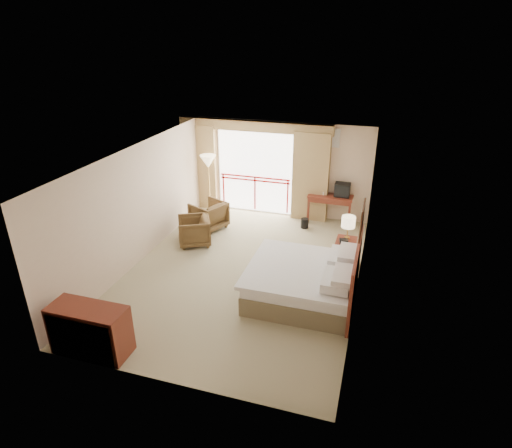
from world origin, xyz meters
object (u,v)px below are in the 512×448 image
(table_lamp, at_px, (348,222))
(armchair_near, at_px, (195,243))
(armchair_far, at_px, (209,228))
(floor_lamp, at_px, (208,164))
(dresser, at_px, (90,330))
(bed, at_px, (305,281))
(tv, at_px, (342,190))
(wastebasket, at_px, (305,223))
(side_table, at_px, (200,222))
(desk, at_px, (331,200))
(nightstand, at_px, (345,253))

(table_lamp, height_order, armchair_near, table_lamp)
(table_lamp, xyz_separation_m, armchair_far, (-3.78, 0.93, -1.07))
(table_lamp, bearing_deg, floor_lamp, 155.47)
(dresser, bearing_deg, bed, 37.53)
(tv, bearing_deg, wastebasket, -166.09)
(wastebasket, relative_size, side_table, 0.54)
(tv, xyz_separation_m, armchair_near, (-3.37, -2.36, -0.99))
(armchair_near, bearing_deg, bed, 36.57)
(bed, bearing_deg, wastebasket, 100.91)
(desk, bearing_deg, armchair_near, -139.37)
(tv, relative_size, armchair_near, 0.52)
(armchair_near, height_order, floor_lamp, floor_lamp)
(floor_lamp, bearing_deg, desk, 7.82)
(nightstand, distance_m, armchair_near, 3.78)
(armchair_near, distance_m, dresser, 4.18)
(desk, bearing_deg, side_table, -147.66)
(desk, bearing_deg, dresser, -112.61)
(bed, relative_size, table_lamp, 3.93)
(tv, bearing_deg, side_table, -173.63)
(table_lamp, bearing_deg, desk, 106.27)
(bed, relative_size, tv, 5.15)
(wastebasket, distance_m, dresser, 6.42)
(armchair_far, height_order, floor_lamp, floor_lamp)
(armchair_near, bearing_deg, armchair_far, 153.51)
(floor_lamp, bearing_deg, armchair_near, -79.05)
(bed, relative_size, armchair_near, 2.70)
(tv, distance_m, wastebasket, 1.37)
(bed, height_order, side_table, bed)
(tv, bearing_deg, armchair_near, -165.61)
(armchair_near, bearing_deg, table_lamp, 63.61)
(nightstand, height_order, armchair_far, nightstand)
(armchair_far, bearing_deg, tv, 136.33)
(desk, relative_size, armchair_near, 1.56)
(nightstand, distance_m, floor_lamp, 4.73)
(armchair_near, distance_m, floor_lamp, 2.50)
(nightstand, relative_size, wastebasket, 2.44)
(nightstand, relative_size, table_lamp, 1.20)
(table_lamp, distance_m, side_table, 3.97)
(wastebasket, relative_size, floor_lamp, 0.15)
(desk, height_order, armchair_far, desk)
(tv, relative_size, wastebasket, 1.55)
(nightstand, relative_size, armchair_far, 0.78)
(armchair_near, bearing_deg, wastebasket, 97.89)
(side_table, xyz_separation_m, floor_lamp, (-0.27, 1.36, 1.18))
(nightstand, distance_m, armchair_far, 3.92)
(bed, xyz_separation_m, dresser, (-3.12, -2.62, 0.06))
(floor_lamp, relative_size, dresser, 1.35)
(desk, distance_m, side_table, 3.68)
(wastebasket, xyz_separation_m, armchair_far, (-2.50, -0.77, -0.13))
(desk, distance_m, dresser, 7.26)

